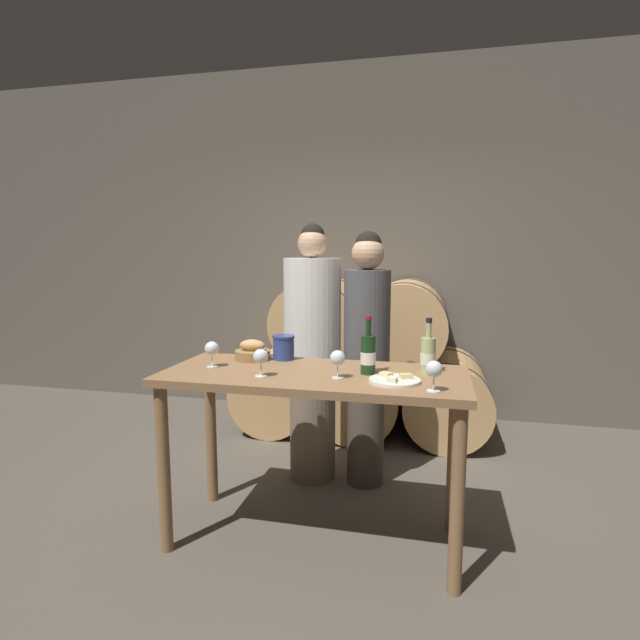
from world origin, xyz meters
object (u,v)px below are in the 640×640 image
object	(u,v)px
blue_crock	(284,346)
wine_glass_right	(434,370)
tasting_table	(314,398)
wine_glass_far_left	(212,349)
wine_glass_center	(338,359)
bread_basket	(253,352)
wine_bottle_white	(428,355)
wine_glass_left	(261,357)
wine_bottle_red	(368,354)
person_right	(367,355)
cheese_plate	(395,380)
person_left	(312,353)

from	to	relation	value
blue_crock	wine_glass_right	xyz separation A→B (m)	(0.83, -0.48, 0.02)
tasting_table	wine_glass_far_left	distance (m)	0.60
blue_crock	wine_glass_center	xyz separation A→B (m)	(0.38, -0.35, 0.02)
tasting_table	bread_basket	world-z (taller)	bread_basket
bread_basket	wine_glass_center	distance (m)	0.63
wine_bottle_white	wine_glass_left	size ratio (longest dim) A/B	2.04
wine_bottle_white	bread_basket	size ratio (longest dim) A/B	1.43
tasting_table	wine_bottle_red	xyz separation A→B (m)	(0.27, 0.03, 0.24)
bread_basket	wine_glass_left	distance (m)	0.40
wine_bottle_red	wine_glass_left	distance (m)	0.53
person_right	cheese_plate	size ratio (longest dim) A/B	6.80
person_left	bread_basket	world-z (taller)	person_left
wine_bottle_white	wine_glass_right	size ratio (longest dim) A/B	2.04
tasting_table	wine_bottle_red	bearing A→B (deg)	5.81
bread_basket	wine_glass_right	world-z (taller)	wine_glass_right
tasting_table	blue_crock	world-z (taller)	blue_crock
tasting_table	cheese_plate	bearing A→B (deg)	-13.50
wine_glass_center	bread_basket	bearing A→B (deg)	151.22
wine_glass_far_left	person_right	bearing A→B (deg)	45.34
person_left	bread_basket	bearing A→B (deg)	-113.35
blue_crock	wine_glass_center	size ratio (longest dim) A/B	1.01
person_right	wine_glass_right	bearing A→B (deg)	-65.89
person_right	wine_glass_center	world-z (taller)	person_right
wine_glass_left	wine_glass_center	distance (m)	0.38
tasting_table	cheese_plate	world-z (taller)	cheese_plate
person_right	wine_glass_left	bearing A→B (deg)	-114.89
bread_basket	wine_glass_left	bearing A→B (deg)	-63.33
tasting_table	wine_bottle_white	bearing A→B (deg)	10.86
person_right	bread_basket	world-z (taller)	person_right
tasting_table	wine_glass_right	size ratio (longest dim) A/B	11.22
cheese_plate	wine_glass_right	xyz separation A→B (m)	(0.18, -0.12, 0.09)
wine_glass_center	wine_glass_right	bearing A→B (deg)	-16.00
wine_glass_far_left	wine_glass_right	bearing A→B (deg)	-10.50
bread_basket	wine_glass_right	size ratio (longest dim) A/B	1.43
person_right	wine_glass_right	size ratio (longest dim) A/B	11.98
blue_crock	wine_bottle_red	bearing A→B (deg)	-23.87
blue_crock	wine_glass_left	xyz separation A→B (m)	(0.01, -0.40, 0.02)
wine_glass_right	wine_bottle_red	bearing A→B (deg)	142.13
person_right	person_left	bearing A→B (deg)	-179.95
wine_glass_right	person_right	bearing A→B (deg)	114.11
cheese_plate	wine_bottle_white	bearing A→B (deg)	54.61
wine_bottle_white	wine_glass_far_left	xyz separation A→B (m)	(-1.12, -0.12, 0.00)
person_right	wine_bottle_white	world-z (taller)	person_right
person_left	blue_crock	distance (m)	0.49
wine_bottle_white	person_left	bearing A→B (deg)	140.69
cheese_plate	bread_basket	bearing A→B (deg)	159.49
wine_bottle_white	wine_glass_right	distance (m)	0.33
cheese_plate	wine_glass_far_left	world-z (taller)	wine_glass_far_left
wine_glass_left	wine_glass_right	size ratio (longest dim) A/B	1.00
wine_bottle_white	wine_glass_center	distance (m)	0.47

